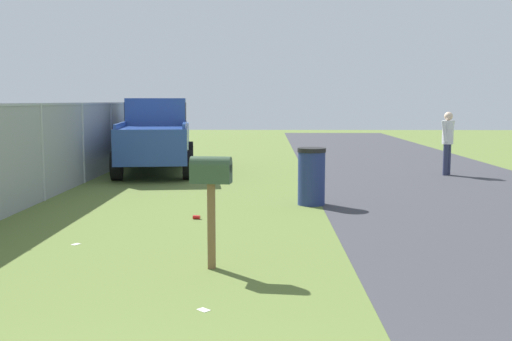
# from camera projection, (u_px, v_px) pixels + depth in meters

# --- Properties ---
(mailbox) EXTENTS (0.26, 0.50, 1.36)m
(mailbox) POSITION_uv_depth(u_px,v_px,m) (211.00, 179.00, 7.09)
(mailbox) COLOR brown
(mailbox) RESTS_ON ground
(pickup_truck) EXTENTS (5.13, 2.53, 2.09)m
(pickup_truck) POSITION_uv_depth(u_px,v_px,m) (156.00, 133.00, 16.96)
(pickup_truck) COLOR #284793
(pickup_truck) RESTS_ON ground
(trash_bin) EXTENTS (0.55, 0.55, 1.11)m
(trash_bin) POSITION_uv_depth(u_px,v_px,m) (311.00, 176.00, 11.58)
(trash_bin) COLOR navy
(trash_bin) RESTS_ON ground
(pedestrian) EXTENTS (0.38, 0.45, 1.72)m
(pedestrian) POSITION_uv_depth(u_px,v_px,m) (448.00, 139.00, 16.14)
(pedestrian) COLOR #2D3351
(pedestrian) RESTS_ON ground
(fence_section) EXTENTS (18.65, 0.07, 1.97)m
(fence_section) POSITION_uv_depth(u_px,v_px,m) (14.00, 155.00, 10.65)
(fence_section) COLOR #9EA3A8
(fence_section) RESTS_ON ground
(litter_wrapper_far_scatter) EXTENTS (0.15, 0.13, 0.01)m
(litter_wrapper_far_scatter) POSITION_uv_depth(u_px,v_px,m) (76.00, 244.00, 8.42)
(litter_wrapper_far_scatter) COLOR silver
(litter_wrapper_far_scatter) RESTS_ON ground
(litter_wrapper_near_hydrant) EXTENTS (0.14, 0.15, 0.01)m
(litter_wrapper_near_hydrant) POSITION_uv_depth(u_px,v_px,m) (204.00, 310.00, 5.77)
(litter_wrapper_near_hydrant) COLOR silver
(litter_wrapper_near_hydrant) RESTS_ON ground
(litter_can_midfield_b) EXTENTS (0.09, 0.13, 0.07)m
(litter_can_midfield_b) POSITION_uv_depth(u_px,v_px,m) (197.00, 217.00, 10.21)
(litter_can_midfield_b) COLOR red
(litter_can_midfield_b) RESTS_ON ground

